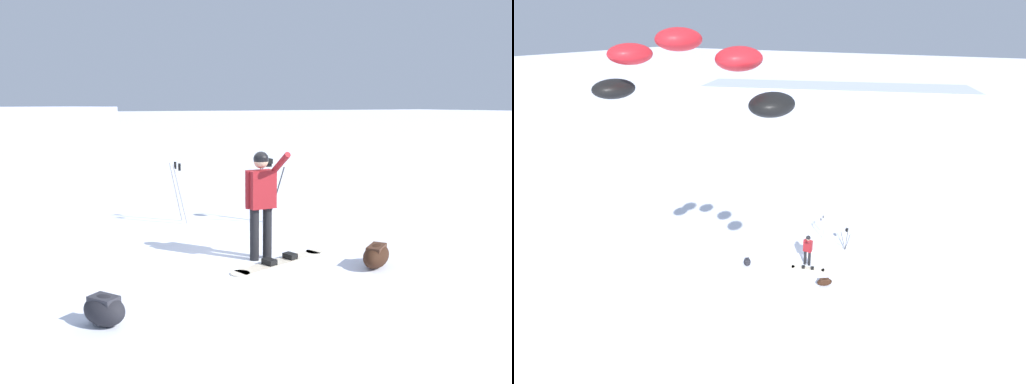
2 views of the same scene
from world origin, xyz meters
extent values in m
plane|color=white|center=(0.00, 0.00, 0.00)|extent=(300.00, 300.00, 0.00)
cylinder|color=black|center=(0.46, -0.51, 0.40)|extent=(0.14, 0.14, 0.80)
cylinder|color=black|center=(0.24, -0.51, 0.40)|extent=(0.14, 0.14, 0.80)
cube|color=maroon|center=(0.35, -0.51, 1.08)|extent=(0.40, 0.26, 0.57)
sphere|color=tan|center=(0.35, -0.51, 1.50)|extent=(0.22, 0.22, 0.22)
sphere|color=black|center=(0.35, -0.51, 1.53)|extent=(0.23, 0.23, 0.23)
cylinder|color=maroon|center=(0.53, -0.75, 1.47)|extent=(0.09, 0.52, 0.40)
cylinder|color=maroon|center=(0.15, -0.49, 1.08)|extent=(0.09, 0.09, 0.57)
cube|color=beige|center=(0.52, -0.81, 0.01)|extent=(1.59, 0.70, 0.02)
cylinder|color=beige|center=(1.27, -0.59, 0.01)|extent=(0.28, 0.28, 0.02)
cylinder|color=beige|center=(-0.24, -1.02, 0.01)|extent=(0.28, 0.28, 0.02)
cube|color=black|center=(0.73, -0.75, 0.06)|extent=(0.19, 0.23, 0.08)
cube|color=black|center=(0.30, -0.87, 0.06)|extent=(0.19, 0.23, 0.08)
ellipsoid|color=black|center=(-2.26, -1.90, 0.17)|extent=(0.56, 0.61, 0.34)
cube|color=#2C2C33|center=(-2.26, -1.90, 0.29)|extent=(0.34, 0.37, 0.08)
cylinder|color=#262628|center=(1.62, 1.79, 0.56)|extent=(0.04, 0.34, 1.13)
cylinder|color=#262628|center=(1.51, 1.52, 0.56)|extent=(0.27, 0.24, 1.13)
cylinder|color=#262628|center=(1.75, 1.53, 0.56)|extent=(0.28, 0.24, 1.13)
cube|color=black|center=(1.63, 1.63, 1.15)|extent=(0.10, 0.10, 0.06)
cube|color=black|center=(1.63, 1.63, 1.23)|extent=(0.12, 0.16, 0.10)
ellipsoid|color=black|center=(1.65, -1.63, 0.17)|extent=(0.76, 0.67, 0.34)
cube|color=#402618|center=(1.65, -1.63, 0.29)|extent=(0.46, 0.40, 0.08)
cylinder|color=gray|center=(0.02, 2.52, 0.60)|extent=(0.27, 0.08, 1.19)
cylinder|color=black|center=(0.02, 2.52, 1.14)|extent=(0.05, 0.05, 0.14)
cylinder|color=gray|center=(0.00, 2.22, 0.60)|extent=(0.27, 0.04, 1.19)
cylinder|color=black|center=(0.00, 2.22, 1.14)|extent=(0.05, 0.05, 0.14)
camera|label=1|loc=(-3.20, -7.32, 2.35)|focal=36.58mm
camera|label=2|loc=(5.76, -14.88, 10.80)|focal=26.03mm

